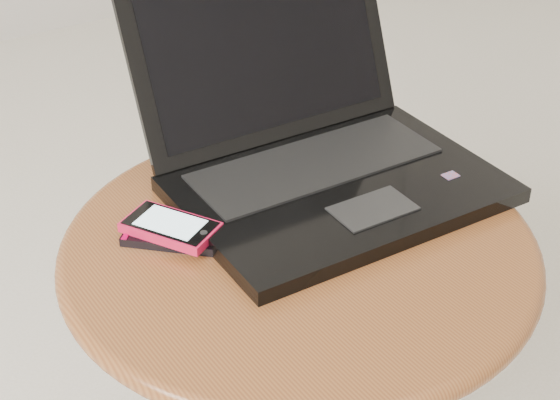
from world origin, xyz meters
TOP-DOWN VIEW (x-y plane):
  - table at (-0.06, 0.06)m, footprint 0.57×0.57m
  - laptop at (0.04, 0.16)m, footprint 0.41×0.39m
  - phone_black at (-0.18, 0.14)m, footprint 0.13×0.13m
  - phone_pink at (-0.18, 0.14)m, footprint 0.10×0.12m

SIDE VIEW (x-z plane):
  - table at x=-0.06m, z-range 0.13..0.58m
  - phone_black at x=-0.18m, z-range 0.45..0.46m
  - phone_pink at x=-0.18m, z-range 0.46..0.47m
  - laptop at x=0.04m, z-range 0.37..0.62m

